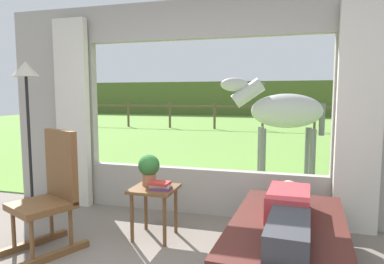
{
  "coord_description": "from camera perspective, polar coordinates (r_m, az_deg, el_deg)",
  "views": [
    {
      "loc": [
        0.99,
        -1.7,
        1.44
      ],
      "look_at": [
        0.0,
        1.8,
        1.05
      ],
      "focal_mm": 31.94,
      "sensor_mm": 36.0,
      "label": 1
    }
  ],
  "objects": [
    {
      "name": "back_wall_with_window",
      "position": [
        4.09,
        1.75,
        3.45
      ],
      "size": [
        5.2,
        0.12,
        2.55
      ],
      "color": "#9E998E",
      "rests_on": "ground_plane"
    },
    {
      "name": "curtain_panel_left",
      "position": [
        4.67,
        -19.27,
        2.84
      ],
      "size": [
        0.44,
        0.1,
        2.4
      ],
      "primitive_type": "cube",
      "color": "beige",
      "rests_on": "ground_plane"
    },
    {
      "name": "curtain_panel_right",
      "position": [
        3.9,
        26.11,
        1.96
      ],
      "size": [
        0.44,
        0.1,
        2.4
      ],
      "primitive_type": "cube",
      "color": "beige",
      "rests_on": "ground_plane"
    },
    {
      "name": "outdoor_pasture_lawn",
      "position": [
        14.96,
        11.87,
        0.54
      ],
      "size": [
        36.0,
        21.68,
        0.02
      ],
      "primitive_type": "cube",
      "color": "olive",
      "rests_on": "ground_plane"
    },
    {
      "name": "distant_hill_ridge",
      "position": [
        24.72,
        13.5,
        5.44
      ],
      "size": [
        36.0,
        2.0,
        2.4
      ],
      "primitive_type": "cube",
      "color": "#51622D",
      "rests_on": "ground_plane"
    },
    {
      "name": "recliner_sofa",
      "position": [
        3.05,
        15.64,
        -17.78
      ],
      "size": [
        1.0,
        1.75,
        0.42
      ],
      "rotation": [
        0.0,
        0.0,
        -0.06
      ],
      "color": "black",
      "rests_on": "ground_plane"
    },
    {
      "name": "reclining_person",
      "position": [
        2.89,
        15.81,
        -12.66
      ],
      "size": [
        0.38,
        1.44,
        0.22
      ],
      "rotation": [
        0.0,
        0.0,
        -0.06
      ],
      "color": "#B23338",
      "rests_on": "recliner_sofa"
    },
    {
      "name": "rocking_chair",
      "position": [
        3.48,
        -22.42,
        -9.26
      ],
      "size": [
        0.7,
        0.81,
        1.12
      ],
      "rotation": [
        0.0,
        0.0,
        -0.43
      ],
      "color": "brown",
      "rests_on": "ground_plane"
    },
    {
      "name": "side_table",
      "position": [
        3.53,
        -6.3,
        -10.64
      ],
      "size": [
        0.44,
        0.44,
        0.52
      ],
      "color": "brown",
      "rests_on": "ground_plane"
    },
    {
      "name": "potted_plant",
      "position": [
        3.54,
        -7.2,
        -5.95
      ],
      "size": [
        0.22,
        0.22,
        0.32
      ],
      "color": "#9E6042",
      "rests_on": "side_table"
    },
    {
      "name": "book_stack",
      "position": [
        3.41,
        -5.32,
        -8.9
      ],
      "size": [
        0.21,
        0.15,
        0.08
      ],
      "color": "#59336B",
      "rests_on": "side_table"
    },
    {
      "name": "floor_lamp_left",
      "position": [
        4.57,
        -25.87,
        6.13
      ],
      "size": [
        0.32,
        0.32,
        1.84
      ],
      "color": "black",
      "rests_on": "ground_plane"
    },
    {
      "name": "horse",
      "position": [
        6.18,
        14.79,
        3.29
      ],
      "size": [
        1.82,
        0.77,
        1.73
      ],
      "rotation": [
        0.0,
        0.0,
        1.75
      ],
      "color": "#B2B2AD",
      "rests_on": "outdoor_pasture_lawn"
    },
    {
      "name": "pasture_tree",
      "position": [
        8.32,
        24.56,
        7.2
      ],
      "size": [
        1.04,
        1.41,
        3.49
      ],
      "color": "#4C3823",
      "rests_on": "outdoor_pasture_lawn"
    },
    {
      "name": "pasture_fence_line",
      "position": [
        14.18,
        11.73,
        3.22
      ],
      "size": [
        16.1,
        0.1,
        1.1
      ],
      "color": "brown",
      "rests_on": "outdoor_pasture_lawn"
    }
  ]
}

